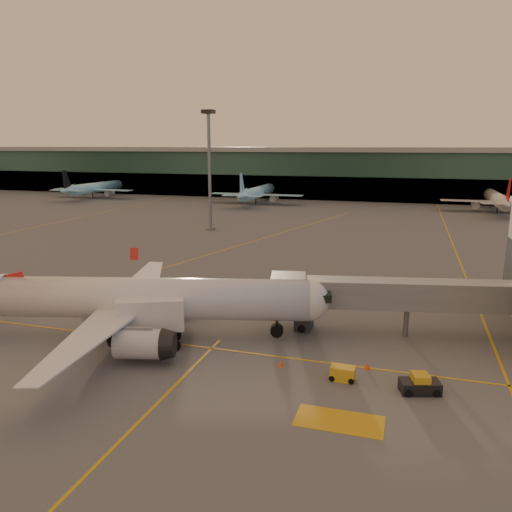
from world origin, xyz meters
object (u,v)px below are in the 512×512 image
(main_airplane, at_px, (135,300))
(gpu_cart, at_px, (343,374))
(pushback_tug, at_px, (420,385))
(catering_truck, at_px, (152,319))

(main_airplane, distance_m, gpu_cart, 21.06)
(main_airplane, bearing_deg, gpu_cart, -23.78)
(pushback_tug, bearing_deg, gpu_cart, 160.16)
(main_airplane, bearing_deg, pushback_tug, -22.48)
(gpu_cart, bearing_deg, main_airplane, 172.51)
(gpu_cart, height_order, pushback_tug, pushback_tug)
(gpu_cart, distance_m, pushback_tug, 5.88)
(main_airplane, relative_size, catering_truck, 5.71)
(catering_truck, distance_m, pushback_tug, 23.86)
(main_airplane, height_order, pushback_tug, main_airplane)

